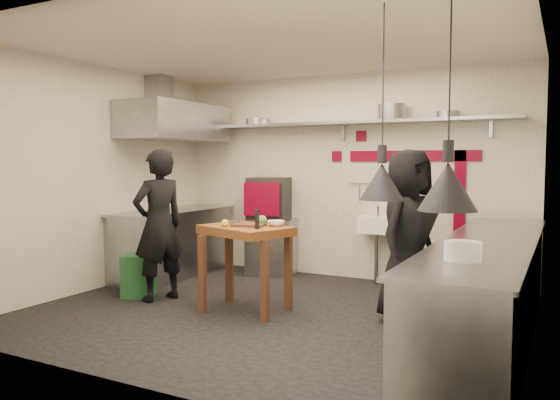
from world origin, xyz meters
The scene contains 47 objects.
floor centered at (0.00, 0.00, 0.00)m, with size 5.00×5.00×0.00m, color black.
ceiling centered at (0.00, 0.00, 2.80)m, with size 5.00×5.00×0.00m, color beige.
wall_back centered at (0.00, 2.10, 1.40)m, with size 5.00×0.04×2.80m, color silver.
wall_front centered at (0.00, -2.10, 1.40)m, with size 5.00×0.04×2.80m, color silver.
wall_left centered at (-2.50, 0.00, 1.40)m, with size 0.04×4.20×2.80m, color silver.
wall_right centered at (2.50, 0.00, 1.40)m, with size 0.04×4.20×2.80m, color silver.
red_band_horiz centered at (0.95, 2.08, 1.68)m, with size 1.70×0.02×0.14m, color #64021B.
red_band_vert centered at (1.55, 2.08, 1.20)m, with size 0.14×0.02×1.10m, color #64021B.
red_tile_a centered at (0.25, 2.08, 1.95)m, with size 0.14×0.02×0.14m, color #64021B.
red_tile_b centered at (-0.10, 2.08, 1.68)m, with size 0.14×0.02×0.14m, color #64021B.
back_shelf centered at (0.00, 1.92, 2.12)m, with size 4.60×0.34×0.04m, color gray.
shelf_bracket_left centered at (-1.90, 2.07, 2.02)m, with size 0.04×0.06×0.24m, color gray.
shelf_bracket_mid centered at (0.00, 2.07, 2.02)m, with size 0.04×0.06×0.24m, color gray.
shelf_bracket_right centered at (1.90, 2.07, 2.02)m, with size 0.04×0.06×0.24m, color gray.
pan_far_left centered at (-1.30, 1.92, 2.19)m, with size 0.29×0.29×0.09m, color gray.
pan_mid_left centered at (-1.16, 1.92, 2.18)m, with size 0.21×0.21×0.07m, color gray.
stock_pot centered at (0.71, 1.92, 2.24)m, with size 0.35×0.35×0.20m, color gray.
pan_right centered at (1.42, 1.92, 2.18)m, with size 0.28×0.28×0.08m, color gray.
oven_stand centered at (-0.96, 1.80, 0.40)m, with size 0.65×0.59×0.80m, color gray.
combi_oven centered at (-1.01, 1.78, 1.09)m, with size 0.54×0.50×0.58m, color black.
oven_door centered at (-0.96, 1.49, 1.09)m, with size 0.51×0.03×0.46m, color #64021B.
oven_glass centered at (-1.01, 1.47, 1.09)m, with size 0.38×0.02×0.34m, color black.
hand_sink centered at (0.55, 1.92, 0.78)m, with size 0.46×0.34×0.22m, color white.
sink_tap centered at (0.55, 1.92, 0.96)m, with size 0.03×0.03×0.14m, color gray.
sink_drain centered at (0.55, 1.88, 0.34)m, with size 0.06×0.06×0.66m, color gray.
utensil_rail centered at (0.55, 2.06, 1.32)m, with size 0.02×0.02×0.90m, color gray.
counter_right centered at (2.15, 0.00, 0.45)m, with size 0.70×3.80×0.90m, color gray.
counter_right_top centered at (2.15, 0.00, 0.92)m, with size 0.76×3.90×0.03m, color gray.
plate_stack centered at (2.12, -1.16, 1.00)m, with size 0.24×0.24×0.13m, color white.
small_bowl_right centered at (2.10, -0.87, 0.96)m, with size 0.20×0.20×0.05m, color white.
counter_left centered at (-2.15, 1.05, 0.45)m, with size 0.70×1.90×0.90m, color gray.
counter_left_top centered at (-2.15, 1.05, 0.92)m, with size 0.76×2.00×0.03m, color gray.
extractor_hood centered at (-2.10, 1.05, 2.15)m, with size 0.78×1.60×0.50m, color gray.
hood_duct centered at (-2.35, 1.05, 2.55)m, with size 0.28×0.28×0.50m, color gray.
green_bin centered at (-1.75, -0.08, 0.25)m, with size 0.35×0.35×0.50m, color #1C5129.
prep_table centered at (-0.28, -0.05, 0.46)m, with size 0.92×0.64×0.92m, color brown, non-canonical shape.
cutting_board centered at (-0.24, -0.05, 0.93)m, with size 0.34×0.24×0.03m, color #4E2D1C.
pepper_mill centered at (-0.04, -0.21, 1.02)m, with size 0.04×0.04×0.20m, color black.
lemon_a centered at (-0.46, -0.18, 0.96)m, with size 0.07×0.07×0.07m, color yellow.
lemon_b centered at (-0.44, -0.20, 0.96)m, with size 0.08×0.08×0.08m, color yellow.
veg_ball centered at (-0.18, 0.11, 0.97)m, with size 0.11×0.11×0.11m, color #538038.
steel_tray centered at (-0.53, 0.08, 0.94)m, with size 0.16×0.11×0.03m, color gray.
bowl centered at (0.01, 0.10, 0.95)m, with size 0.19×0.19×0.06m, color white.
heat_lamp_near centered at (1.47, -0.90, 2.05)m, with size 0.34×0.34×1.49m, color black, non-canonical shape.
heat_lamp_far centered at (2.05, -1.37, 2.04)m, with size 0.38×0.38×1.52m, color black, non-canonical shape.
chef_left centered at (-1.42, -0.11, 0.88)m, with size 0.64×0.42×1.75m, color black.
chef_right centered at (1.33, 0.42, 0.86)m, with size 0.85×0.55×1.73m, color black.
Camera 1 is at (2.73, -4.98, 1.60)m, focal length 35.00 mm.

